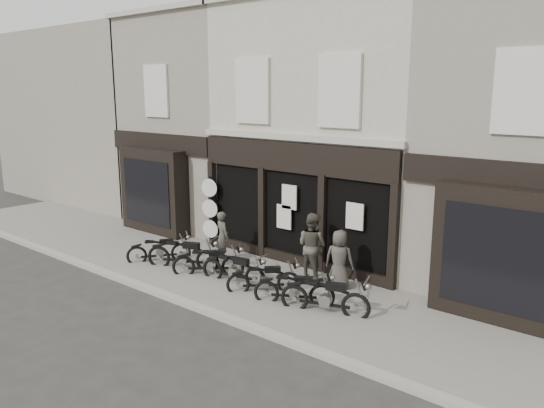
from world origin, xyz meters
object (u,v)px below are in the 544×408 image
Objects in this scene: motorcycle_4 at (264,281)px; man_centre at (312,246)px; motorcycle_3 at (234,272)px; man_left at (223,236)px; motorcycle_2 at (209,265)px; man_right at (339,259)px; motorcycle_6 at (326,300)px; advert_sign_post at (211,214)px; motorcycle_5 at (295,292)px; motorcycle_0 at (160,252)px; motorcycle_1 at (184,257)px.

motorcycle_4 is 0.83× the size of man_centre.
man_left reaches higher than motorcycle_3.
motorcycle_3 is 2.07m from man_left.
motorcycle_2 is 0.91× the size of man_centre.
motorcycle_3 is 1.30× the size of man_right.
motorcycle_4 is 1.00× the size of man_left.
advert_sign_post is (-6.26, 2.19, 0.82)m from motorcycle_6.
motorcycle_6 reaches higher than motorcycle_5.
motorcycle_0 is at bearing 142.09° from motorcycle_2.
man_centre reaches higher than man_left.
man_left is at bearing -13.87° from motorcycle_0.
motorcycle_6 reaches higher than motorcycle_2.
man_right is at bearing -159.36° from man_left.
man_centre is (2.52, 1.66, 0.67)m from motorcycle_2.
man_right is at bearing 20.50° from motorcycle_3.
motorcycle_2 is 1.11× the size of motorcycle_4.
motorcycle_0 is 0.68× the size of advert_sign_post.
motorcycle_5 is 2.04m from man_centre.
man_right is (4.16, 0.29, 0.02)m from man_left.
motorcycle_3 is 2.23m from motorcycle_5.
man_right is (3.55, 1.47, 0.53)m from motorcycle_2.
man_centre is (-0.74, 1.78, 0.68)m from motorcycle_5.
motorcycle_2 reaches higher than motorcycle_4.
motorcycle_4 is 0.97× the size of man_right.
motorcycle_3 reaches higher than motorcycle_5.
advert_sign_post is (0.06, 2.20, 0.86)m from motorcycle_0.
motorcycle_5 is at bearing 178.08° from man_left.
motorcycle_0 is 0.91× the size of motorcycle_5.
motorcycle_0 reaches higher than motorcycle_4.
advert_sign_post reaches higher than motorcycle_0.
man_left is at bearing -12.65° from man_right.
motorcycle_3 reaches higher than motorcycle_4.
motorcycle_2 is at bearing 135.72° from motorcycle_4.
motorcycle_5 is (4.28, -0.03, -0.05)m from motorcycle_1.
motorcycle_1 is 1.24× the size of motorcycle_2.
motorcycle_1 is 4.00m from man_centre.
motorcycle_5 is at bearing -12.62° from motorcycle_3.
motorcycle_1 is at bearing 172.52° from motorcycle_3.
motorcycle_6 is 1.14× the size of man_centre.
motorcycle_3 is 2.97m from man_right.
man_right is (2.53, 1.47, 0.53)m from motorcycle_3.
man_right is (4.58, 1.55, 0.49)m from motorcycle_1.
motorcycle_3 is at bearing -22.85° from motorcycle_1.
motorcycle_6 is 1.38× the size of man_left.
advert_sign_post reaches higher than motorcycle_6.
motorcycle_0 is 4.26m from motorcycle_4.
motorcycle_0 is 0.91× the size of man_centre.
man_left is at bearing -43.47° from advert_sign_post.
advert_sign_post is at bearing 34.43° from motorcycle_0.
advert_sign_post reaches higher than motorcycle_1.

